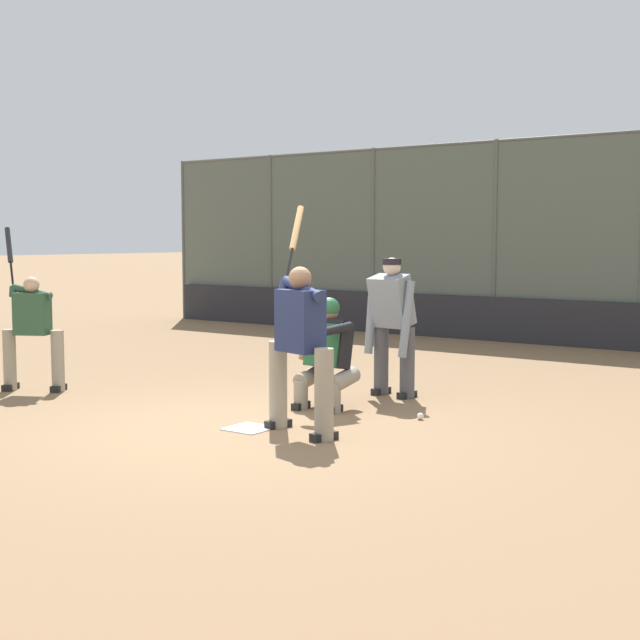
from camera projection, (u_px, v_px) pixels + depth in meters
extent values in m
plane|color=#846647|center=(249.00, 429.00, 9.07)|extent=(160.00, 160.00, 0.00)
cube|color=white|center=(249.00, 428.00, 9.07)|extent=(0.43, 0.43, 0.01)
cylinder|color=#515651|center=(495.00, 241.00, 16.77)|extent=(0.08, 0.08, 3.77)
cylinder|color=#515651|center=(373.00, 240.00, 18.35)|extent=(0.08, 0.08, 3.77)
cylinder|color=#515651|center=(271.00, 240.00, 19.92)|extent=(0.08, 0.08, 3.77)
cylinder|color=#515651|center=(184.00, 240.00, 21.50)|extent=(0.08, 0.08, 3.77)
cube|color=#515B51|center=(565.00, 241.00, 15.98)|extent=(18.98, 0.01, 3.77)
cylinder|color=#515651|center=(568.00, 136.00, 15.81)|extent=(18.98, 0.06, 0.06)
cube|color=#28282D|center=(561.00, 323.00, 16.04)|extent=(18.60, 0.18, 0.82)
cube|color=slate|center=(607.00, 330.00, 18.24)|extent=(13.28, 3.05, 0.12)
cube|color=slate|center=(589.00, 326.00, 17.33)|extent=(13.28, 0.55, 0.44)
cube|color=#B7BABC|center=(590.00, 313.00, 17.31)|extent=(13.28, 0.24, 0.08)
cube|color=slate|center=(599.00, 316.00, 17.76)|extent=(13.28, 0.55, 0.76)
cube|color=#B7BABC|center=(600.00, 295.00, 17.72)|extent=(13.28, 0.24, 0.08)
cube|color=slate|center=(608.00, 307.00, 18.19)|extent=(13.28, 0.55, 1.08)
cube|color=#B7BABC|center=(609.00, 278.00, 18.14)|extent=(13.28, 0.24, 0.08)
cube|color=slate|center=(617.00, 297.00, 18.62)|extent=(13.28, 0.55, 1.40)
cube|color=#B7BABC|center=(618.00, 262.00, 18.56)|extent=(13.28, 0.24, 0.08)
cube|color=slate|center=(625.00, 289.00, 19.05)|extent=(13.28, 0.55, 1.72)
cube|color=#B7BABC|center=(626.00, 246.00, 18.97)|extent=(13.28, 0.24, 0.08)
cylinder|color=gray|center=(324.00, 395.00, 8.51)|extent=(0.19, 0.19, 0.89)
cube|color=black|center=(324.00, 436.00, 8.54)|extent=(0.18, 0.30, 0.08)
cylinder|color=gray|center=(278.00, 385.00, 9.08)|extent=(0.19, 0.19, 0.89)
cube|color=black|center=(278.00, 424.00, 9.12)|extent=(0.18, 0.30, 0.08)
cube|color=navy|center=(300.00, 321.00, 8.73)|extent=(0.54, 0.40, 0.61)
sphere|color=#936B4C|center=(300.00, 278.00, 8.69)|extent=(0.23, 0.23, 0.23)
cylinder|color=navy|center=(302.00, 289.00, 8.72)|extent=(0.62, 0.31, 0.23)
cylinder|color=navy|center=(284.00, 287.00, 8.95)|extent=(0.12, 0.16, 0.17)
sphere|color=black|center=(286.00, 281.00, 8.96)|extent=(0.04, 0.04, 0.04)
cylinder|color=black|center=(289.00, 265.00, 9.04)|extent=(0.10, 0.22, 0.33)
cylinder|color=tan|center=(297.00, 228.00, 9.24)|extent=(0.17, 0.34, 0.47)
cylinder|color=gray|center=(334.00, 399.00, 9.88)|extent=(0.16, 0.16, 0.33)
cylinder|color=gray|center=(343.00, 380.00, 10.04)|extent=(0.22, 0.50, 0.25)
cube|color=black|center=(334.00, 409.00, 9.89)|extent=(0.12, 0.27, 0.08)
cylinder|color=gray|center=(301.00, 395.00, 10.11)|extent=(0.16, 0.16, 0.33)
cylinder|color=gray|center=(311.00, 377.00, 10.27)|extent=(0.22, 0.50, 0.25)
cube|color=black|center=(301.00, 406.00, 10.12)|extent=(0.12, 0.27, 0.08)
cube|color=black|center=(329.00, 343.00, 10.16)|extent=(0.50, 0.41, 0.59)
cube|color=#235B33|center=(322.00, 345.00, 10.03)|extent=(0.43, 0.17, 0.49)
sphere|color=#936B4C|center=(329.00, 311.00, 10.12)|extent=(0.22, 0.22, 0.22)
sphere|color=#235B33|center=(329.00, 308.00, 10.12)|extent=(0.24, 0.24, 0.24)
cylinder|color=black|center=(331.00, 331.00, 9.83)|extent=(0.28, 0.57, 0.17)
ellipsoid|color=brown|center=(310.00, 335.00, 9.67)|extent=(0.31, 0.12, 0.24)
cylinder|color=#936B4C|center=(308.00, 340.00, 10.30)|extent=(0.12, 0.34, 0.47)
cylinder|color=#4C4C51|center=(407.00, 363.00, 10.78)|extent=(0.18, 0.18, 0.87)
cube|color=black|center=(407.00, 395.00, 10.82)|extent=(0.14, 0.29, 0.08)
cylinder|color=#4C4C51|center=(381.00, 360.00, 11.04)|extent=(0.18, 0.18, 0.87)
cube|color=black|center=(381.00, 391.00, 11.08)|extent=(0.14, 0.29, 0.08)
cube|color=gray|center=(392.00, 301.00, 10.80)|extent=(0.51, 0.46, 0.66)
sphere|color=beige|center=(392.00, 267.00, 10.76)|extent=(0.22, 0.22, 0.22)
cylinder|color=black|center=(392.00, 262.00, 10.76)|extent=(0.23, 0.23, 0.08)
cylinder|color=gray|center=(407.00, 319.00, 10.59)|extent=(0.17, 0.25, 0.92)
cylinder|color=gray|center=(371.00, 316.00, 10.95)|extent=(0.13, 0.24, 0.92)
cylinder|color=gray|center=(58.00, 361.00, 11.26)|extent=(0.16, 0.16, 0.78)
cube|color=black|center=(59.00, 388.00, 11.29)|extent=(0.23, 0.30, 0.08)
cylinder|color=gray|center=(10.00, 360.00, 11.36)|extent=(0.16, 0.16, 0.78)
cube|color=black|center=(11.00, 387.00, 11.39)|extent=(0.23, 0.30, 0.08)
cube|color=#2D5138|center=(32.00, 314.00, 11.25)|extent=(0.49, 0.41, 0.54)
sphere|color=tan|center=(31.00, 285.00, 11.22)|extent=(0.20, 0.20, 0.20)
cylinder|color=#2D5138|center=(32.00, 292.00, 11.25)|extent=(0.54, 0.29, 0.20)
cylinder|color=#2D5138|center=(13.00, 292.00, 11.29)|extent=(0.16, 0.16, 0.15)
sphere|color=black|center=(13.00, 287.00, 11.31)|extent=(0.04, 0.04, 0.04)
cylinder|color=black|center=(12.00, 274.00, 11.39)|extent=(0.21, 0.13, 0.33)
cylinder|color=#28282D|center=(9.00, 245.00, 11.57)|extent=(0.32, 0.22, 0.47)
sphere|color=white|center=(420.00, 416.00, 9.53)|extent=(0.07, 0.07, 0.07)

